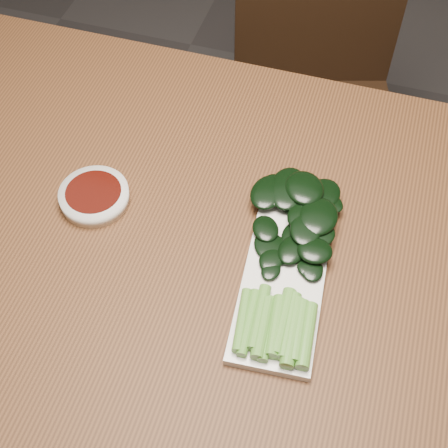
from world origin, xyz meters
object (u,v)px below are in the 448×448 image
chair_far (315,95)px  serving_plate (285,269)px  sauce_bowl (94,196)px  gai_lan (292,245)px  table (231,261)px

chair_far → serving_plate: bearing=-101.4°
sauce_bowl → gai_lan: gai_lan is taller
chair_far → gai_lan: (0.07, -0.65, 0.29)m
serving_plate → gai_lan: 0.04m
chair_far → serving_plate: chair_far is taller
table → gai_lan: gai_lan is taller
table → serving_plate: 0.13m
chair_far → gai_lan: chair_far is taller
chair_far → serving_plate: 0.74m
table → gai_lan: (0.09, -0.01, 0.10)m
table → serving_plate: size_ratio=4.15×
gai_lan → sauce_bowl: bearing=178.5°
chair_far → sauce_bowl: size_ratio=8.05×
chair_far → sauce_bowl: 0.75m
sauce_bowl → serving_plate: 0.33m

